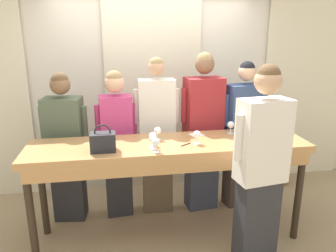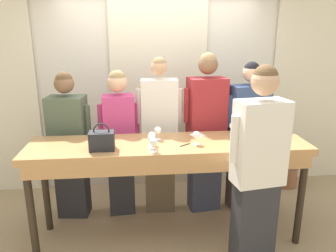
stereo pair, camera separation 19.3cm
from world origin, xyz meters
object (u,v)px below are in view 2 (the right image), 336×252
object	(u,v)px
wine_glass_front_right	(196,136)
wine_glass_back_left	(233,126)
tasting_bar	(169,153)
host_pouring	(257,173)
wine_glass_back_right	(158,131)
wine_glass_front_left	(282,129)
guest_pink_top	(120,141)
handbag	(102,140)
guest_olive_jacket	(70,146)
guest_navy_coat	(247,136)
wine_glass_front_mid	(152,136)
guest_cream_sweater	(160,136)
wine_glass_center_mid	(153,142)
wine_glass_center_right	(259,124)
guest_striped_shirt	(206,133)
potted_plant	(287,165)
wine_bottle	(265,130)
wine_glass_back_mid	(151,139)
wine_glass_center_left	(267,130)

from	to	relation	value
wine_glass_front_right	wine_glass_back_left	world-z (taller)	same
tasting_bar	host_pouring	distance (m)	0.90
wine_glass_front_right	wine_glass_back_right	bearing A→B (deg)	152.63
wine_glass_front_left	guest_pink_top	xyz separation A→B (m)	(-1.67, 0.51, -0.25)
handbag	wine_glass_back_right	xyz separation A→B (m)	(0.53, 0.24, 0.00)
guest_olive_jacket	guest_navy_coat	distance (m)	2.05
host_pouring	wine_glass_front_mid	bearing A→B (deg)	146.78
handbag	wine_glass_front_left	distance (m)	1.80
handbag	guest_cream_sweater	xyz separation A→B (m)	(0.58, 0.68, -0.19)
tasting_bar	host_pouring	size ratio (longest dim) A/B	1.47
wine_glass_front_mid	wine_glass_center_mid	xyz separation A→B (m)	(0.00, -0.18, 0.00)
wine_glass_back_right	tasting_bar	bearing A→B (deg)	-51.30
tasting_bar	guest_navy_coat	world-z (taller)	guest_navy_coat
wine_glass_center_mid	wine_glass_center_right	size ratio (longest dim) A/B	1.00
tasting_bar	guest_striped_shirt	xyz separation A→B (m)	(0.49, 0.56, 0.02)
wine_glass_front_mid	potted_plant	size ratio (longest dim) A/B	0.21
wine_glass_front_right	wine_glass_center_mid	bearing A→B (deg)	-159.09
tasting_bar	wine_glass_front_mid	distance (m)	0.26
tasting_bar	wine_glass_front_right	xyz separation A→B (m)	(0.26, -0.06, 0.20)
wine_bottle	guest_olive_jacket	size ratio (longest dim) A/B	0.18
wine_glass_front_right	host_pouring	size ratio (longest dim) A/B	0.07
wine_glass_front_left	wine_glass_back_mid	bearing A→B (deg)	-172.07
wine_glass_front_left	wine_glass_center_mid	distance (m)	1.36
wine_bottle	wine_glass_center_right	world-z (taller)	wine_bottle
wine_glass_front_left	wine_glass_front_right	distance (m)	0.91
wine_glass_center_mid	host_pouring	size ratio (longest dim) A/B	0.07
wine_glass_front_right	wine_glass_back_mid	bearing A→B (deg)	-170.81
wine_bottle	potted_plant	distance (m)	1.58
host_pouring	wine_glass_front_right	bearing A→B (deg)	128.32
guest_pink_top	guest_cream_sweater	xyz separation A→B (m)	(0.46, -0.00, 0.05)
guest_olive_jacket	wine_glass_front_left	bearing A→B (deg)	-12.81
wine_glass_center_left	guest_olive_jacket	world-z (taller)	guest_olive_jacket
guest_pink_top	host_pouring	xyz separation A→B (m)	(1.18, -1.15, 0.08)
wine_glass_front_right	host_pouring	xyz separation A→B (m)	(0.42, -0.53, -0.17)
handbag	host_pouring	world-z (taller)	host_pouring
handbag	wine_glass_center_left	xyz separation A→B (m)	(1.64, 0.17, 0.00)
wine_bottle	wine_glass_front_mid	distance (m)	1.12
wine_glass_back_left	guest_navy_coat	world-z (taller)	guest_navy_coat
wine_glass_center_left	guest_cream_sweater	world-z (taller)	guest_cream_sweater
tasting_bar	wine_glass_center_mid	bearing A→B (deg)	-126.13
wine_glass_center_right	guest_cream_sweater	xyz separation A→B (m)	(-1.05, 0.28, -0.19)
wine_glass_front_left	wine_glass_back_left	xyz separation A→B (m)	(-0.47, 0.15, 0.00)
wine_glass_back_left	potted_plant	distance (m)	1.58
handbag	wine_glass_back_right	size ratio (longest dim) A/B	1.91
tasting_bar	wine_glass_back_right	world-z (taller)	wine_glass_back_right
wine_glass_back_left	wine_bottle	bearing A→B (deg)	-42.37
tasting_bar	wine_bottle	bearing A→B (deg)	-1.62
guest_cream_sweater	host_pouring	xyz separation A→B (m)	(0.73, -1.15, 0.03)
wine_glass_center_mid	wine_glass_center_right	xyz separation A→B (m)	(1.17, 0.50, 0.00)
guest_striped_shirt	wine_bottle	bearing A→B (deg)	-51.63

